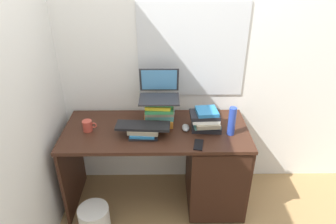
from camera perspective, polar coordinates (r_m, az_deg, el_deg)
The scene contains 14 objects.
ground_plane at distance 2.98m, azimuth -1.99°, elevation -15.89°, with size 6.00×6.00×0.00m, color #9E7A4C.
wall_back at distance 2.60m, azimuth -2.25°, elevation 11.05°, with size 6.00×0.06×2.60m.
wall_left at distance 2.44m, azimuth -23.21°, elevation 7.45°, with size 0.05×6.00×2.60m, color silver.
desk at distance 2.70m, azimuth 6.27°, elevation -9.76°, with size 1.51×0.64×0.77m.
book_stack_tall at distance 2.50m, azimuth -1.69°, elevation -0.18°, with size 0.26×0.20×0.23m.
book_stack_keyboard_riser at distance 2.40m, azimuth -4.61°, elevation -3.69°, with size 0.25×0.18×0.08m.
book_stack_side at distance 2.46m, azimuth 7.12°, elevation -1.53°, with size 0.26×0.21×0.18m.
laptop at distance 2.47m, azimuth -1.67°, elevation 3.94°, with size 0.32×0.27×0.22m.
keyboard at distance 2.38m, azimuth -4.72°, elevation -2.61°, with size 0.42×0.14×0.02m, color black.
computer_mouse at distance 2.48m, azimuth 3.31°, elevation -2.95°, with size 0.06×0.10×0.04m, color #A5A8AD.
mug at distance 2.53m, azimuth -14.79°, elevation -2.50°, with size 0.11×0.08×0.09m.
water_bottle at distance 2.42m, azimuth 11.86°, elevation -1.70°, with size 0.06×0.06×0.24m, color #263FA5.
cell_phone at distance 2.31m, azimuth 5.72°, elevation -6.11°, with size 0.07×0.14×0.01m, color black.
wastebasket at distance 2.68m, azimuth -13.53°, elevation -19.28°, with size 0.25×0.25×0.27m, color silver.
Camera 1 is at (0.08, -2.11, 2.10)m, focal length 32.57 mm.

